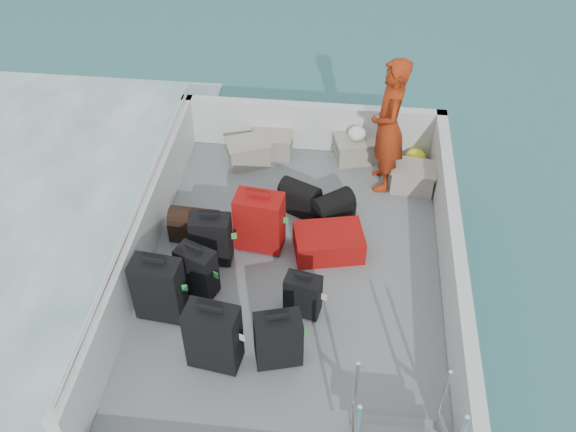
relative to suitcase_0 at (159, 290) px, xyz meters
name	(u,v)px	position (x,y,z in m)	size (l,w,h in m)	color
ground	(293,307)	(1.33, 0.75, -1.01)	(160.00, 160.00, 0.00)	#174751
ferry_hull	(294,290)	(1.33, 0.75, -0.71)	(3.60, 5.00, 0.60)	silver
deck	(294,272)	(1.33, 0.75, -0.40)	(3.30, 4.70, 0.02)	gray
deck_fittings	(323,273)	(1.67, 0.43, -0.01)	(3.60, 5.00, 0.90)	silver
suitcase_0	(159,290)	(0.00, 0.00, 0.00)	(0.50, 0.28, 0.77)	black
suitcase_1	(197,272)	(0.32, 0.36, -0.08)	(0.41, 0.24, 0.62)	black
suitcase_2	(212,239)	(0.38, 0.86, -0.07)	(0.44, 0.27, 0.64)	black
suitcase_3	(214,338)	(0.68, -0.54, 0.00)	(0.51, 0.30, 0.77)	black
suitcase_5	(260,222)	(0.89, 1.14, -0.01)	(0.55, 0.33, 0.75)	#A70C0D
suitcase_6	(278,340)	(1.30, -0.45, -0.07)	(0.46, 0.27, 0.63)	black
suitcase_7	(303,296)	(1.48, 0.18, -0.12)	(0.37, 0.21, 0.53)	black
suitcase_8	(329,243)	(1.70, 1.11, -0.23)	(0.52, 0.79, 0.31)	#A70C0D
duffel_0	(195,227)	(0.09, 1.21, -0.23)	(0.58, 0.30, 0.32)	black
duffel_1	(300,200)	(1.29, 1.83, -0.23)	(0.49, 0.30, 0.32)	black
duffel_2	(332,211)	(1.71, 1.67, -0.23)	(0.50, 0.30, 0.32)	black
crate_0	(248,153)	(0.50, 2.72, -0.22)	(0.54, 0.37, 0.33)	#A0998B
crate_1	(272,145)	(0.80, 2.95, -0.23)	(0.51, 0.36, 0.31)	#A0998B
crate_2	(356,150)	(1.96, 2.95, -0.23)	(0.53, 0.37, 0.32)	#A0998B
crate_3	(413,179)	(2.72, 2.41, -0.22)	(0.54, 0.37, 0.32)	#A0998B
yellow_bag	(415,157)	(2.78, 2.95, -0.28)	(0.28, 0.26, 0.22)	#F9F61B
white_bag	(357,135)	(1.96, 2.95, 0.02)	(0.24, 0.24, 0.18)	white
passenger	(388,126)	(2.32, 2.48, 0.52)	(0.67, 0.43, 1.81)	red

